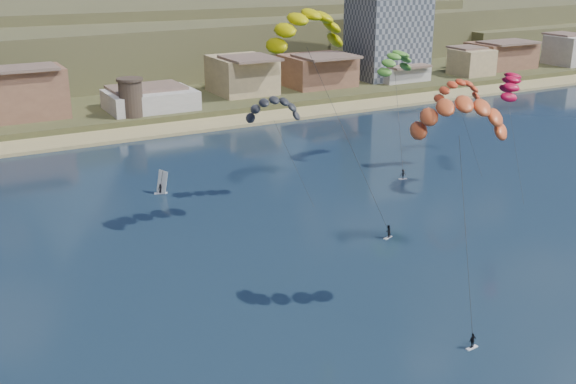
{
  "coord_description": "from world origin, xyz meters",
  "views": [
    {
      "loc": [
        -37.18,
        -36.16,
        37.08
      ],
      "look_at": [
        0.0,
        32.0,
        10.0
      ],
      "focal_mm": 43.27,
      "sensor_mm": 36.0,
      "label": 1
    }
  ],
  "objects_px": {
    "kitesurfer_orange": "(461,111)",
    "kitesurfer_green": "(396,59)",
    "watchtower": "(131,97)",
    "kitesurfer_yellow": "(307,24)",
    "apartment_tower": "(388,22)",
    "windsurfer": "(161,186)"
  },
  "relations": [
    {
      "from": "kitesurfer_orange",
      "to": "kitesurfer_green",
      "type": "distance_m",
      "value": 57.33
    },
    {
      "from": "kitesurfer_yellow",
      "to": "kitesurfer_orange",
      "type": "xyz_separation_m",
      "value": [
        2.07,
        -27.54,
        -6.32
      ]
    },
    {
      "from": "apartment_tower",
      "to": "watchtower",
      "type": "distance_m",
      "value": 82.02
    },
    {
      "from": "watchtower",
      "to": "kitesurfer_yellow",
      "type": "xyz_separation_m",
      "value": [
        3.98,
        -70.71,
        21.74
      ]
    },
    {
      "from": "kitesurfer_orange",
      "to": "kitesurfer_green",
      "type": "xyz_separation_m",
      "value": [
        29.12,
        49.28,
        -3.25
      ]
    },
    {
      "from": "watchtower",
      "to": "kitesurfer_yellow",
      "type": "bearing_deg",
      "value": -86.78
    },
    {
      "from": "watchtower",
      "to": "windsurfer",
      "type": "distance_m",
      "value": 48.81
    },
    {
      "from": "kitesurfer_yellow",
      "to": "windsurfer",
      "type": "height_order",
      "value": "kitesurfer_yellow"
    },
    {
      "from": "apartment_tower",
      "to": "kitesurfer_yellow",
      "type": "xyz_separation_m",
      "value": [
        -76.02,
        -84.71,
        10.29
      ]
    },
    {
      "from": "apartment_tower",
      "to": "kitesurfer_orange",
      "type": "bearing_deg",
      "value": -123.37
    },
    {
      "from": "kitesurfer_yellow",
      "to": "kitesurfer_orange",
      "type": "relative_size",
      "value": 1.28
    },
    {
      "from": "watchtower",
      "to": "windsurfer",
      "type": "height_order",
      "value": "watchtower"
    },
    {
      "from": "kitesurfer_yellow",
      "to": "kitesurfer_orange",
      "type": "bearing_deg",
      "value": -85.7
    },
    {
      "from": "watchtower",
      "to": "windsurfer",
      "type": "bearing_deg",
      "value": -101.3
    },
    {
      "from": "apartment_tower",
      "to": "watchtower",
      "type": "relative_size",
      "value": 3.72
    },
    {
      "from": "apartment_tower",
      "to": "kitesurfer_orange",
      "type": "height_order",
      "value": "apartment_tower"
    },
    {
      "from": "watchtower",
      "to": "windsurfer",
      "type": "xyz_separation_m",
      "value": [
        -9.51,
        -47.59,
        -5.18
      ]
    },
    {
      "from": "windsurfer",
      "to": "kitesurfer_green",
      "type": "bearing_deg",
      "value": -1.78
    },
    {
      "from": "kitesurfer_orange",
      "to": "kitesurfer_green",
      "type": "height_order",
      "value": "kitesurfer_orange"
    },
    {
      "from": "watchtower",
      "to": "windsurfer",
      "type": "relative_size",
      "value": 2.3
    },
    {
      "from": "kitesurfer_orange",
      "to": "windsurfer",
      "type": "height_order",
      "value": "kitesurfer_orange"
    },
    {
      "from": "apartment_tower",
      "to": "kitesurfer_yellow",
      "type": "relative_size",
      "value": 1.02
    }
  ]
}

